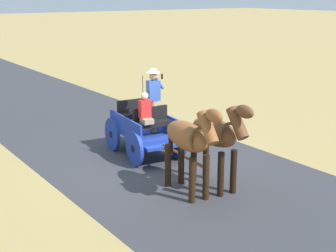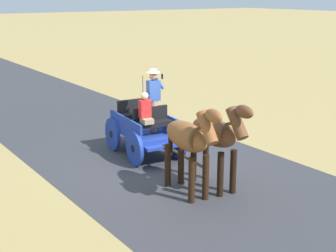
{
  "view_description": "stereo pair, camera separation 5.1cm",
  "coord_description": "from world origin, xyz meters",
  "views": [
    {
      "loc": [
        7.06,
        10.48,
        4.49
      ],
      "look_at": [
        -0.04,
        0.43,
        1.1
      ],
      "focal_mm": 51.88,
      "sensor_mm": 36.0,
      "label": 1
    },
    {
      "loc": [
        7.02,
        10.51,
        4.49
      ],
      "look_at": [
        -0.04,
        0.43,
        1.1
      ],
      "focal_mm": 51.88,
      "sensor_mm": 36.0,
      "label": 2
    }
  ],
  "objects": [
    {
      "name": "ground_plane",
      "position": [
        0.0,
        0.0,
        0.0
      ],
      "size": [
        200.0,
        200.0,
        0.0
      ],
      "primitive_type": "plane",
      "color": "tan"
    },
    {
      "name": "horse_drawn_carriage",
      "position": [
        -0.04,
        -0.68,
        0.82
      ],
      "size": [
        1.68,
        4.52,
        2.5
      ],
      "color": "#1E3899",
      "rests_on": "ground"
    },
    {
      "name": "horse_near_side",
      "position": [
        -0.05,
        2.37,
        1.32
      ],
      "size": [
        0.67,
        2.14,
        2.21
      ],
      "color": "brown",
      "rests_on": "ground"
    },
    {
      "name": "road_surface",
      "position": [
        0.0,
        0.0,
        0.0
      ],
      "size": [
        6.11,
        160.0,
        0.01
      ],
      "primitive_type": "cube",
      "color": "#38383D",
      "rests_on": "ground"
    },
    {
      "name": "horse_off_side",
      "position": [
        0.68,
        2.28,
        1.32
      ],
      "size": [
        0.73,
        2.14,
        2.21
      ],
      "color": "brown",
      "rests_on": "ground"
    }
  ]
}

